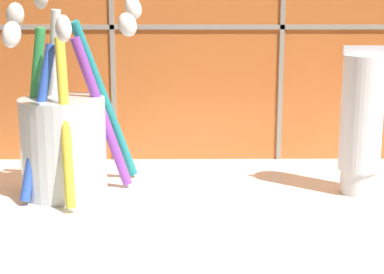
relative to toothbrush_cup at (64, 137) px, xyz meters
The scene contains 3 objects.
sink_counter 21.70cm from the toothbrush_cup, 18.56° to the right, with size 72.91×38.64×2.00cm, color silver.
toothbrush_cup is the anchor object (origin of this frame).
toothpaste_tube 27.21cm from the toothbrush_cup, ahead, with size 4.02×3.82×13.67cm.
Camera 1 is at (-8.43, -50.58, 20.55)cm, focal length 60.00 mm.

